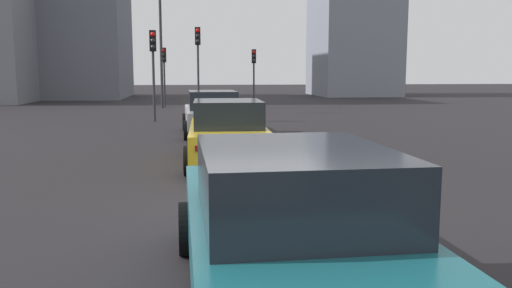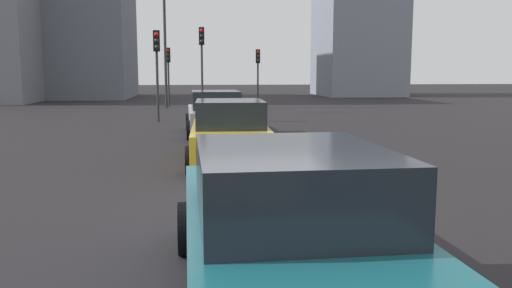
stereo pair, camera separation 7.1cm
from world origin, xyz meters
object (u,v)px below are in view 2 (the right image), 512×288
(car_teal_third, at_px, (287,229))
(street_lamp_kerbside, at_px, (165,40))
(traffic_light_near_left, at_px, (157,56))
(traffic_light_near_right, at_px, (258,65))
(car_yellow_second, at_px, (230,133))
(traffic_light_far_right, at_px, (168,64))
(car_silver_lead, at_px, (215,113))
(traffic_light_far_left, at_px, (202,52))

(car_teal_third, xyz_separation_m, street_lamp_kerbside, (27.68, 2.61, 3.31))
(traffic_light_near_left, xyz_separation_m, traffic_light_near_right, (11.11, -5.74, -0.22))
(car_yellow_second, bearing_deg, traffic_light_near_left, 13.91)
(traffic_light_far_right, bearing_deg, traffic_light_near_right, 110.08)
(car_yellow_second, xyz_separation_m, traffic_light_near_left, (10.97, 2.44, 2.11))
(traffic_light_near_left, relative_size, traffic_light_near_right, 1.09)
(car_silver_lead, height_order, street_lamp_kerbside, street_lamp_kerbside)
(car_teal_third, bearing_deg, traffic_light_far_right, 3.90)
(car_teal_third, height_order, traffic_light_far_right, traffic_light_far_right)
(traffic_light_near_right, height_order, traffic_light_far_right, traffic_light_far_right)
(car_yellow_second, height_order, street_lamp_kerbside, street_lamp_kerbside)
(traffic_light_far_left, relative_size, street_lamp_kerbside, 0.65)
(car_yellow_second, distance_m, traffic_light_far_right, 21.14)
(traffic_light_near_right, height_order, street_lamp_kerbside, street_lamp_kerbside)
(traffic_light_near_right, xyz_separation_m, street_lamp_kerbside, (-2.04, 5.88, 1.43))
(traffic_light_far_left, xyz_separation_m, street_lamp_kerbside, (4.86, 2.13, 0.87))
(traffic_light_far_right, bearing_deg, car_teal_third, 13.62)
(car_silver_lead, relative_size, street_lamp_kerbside, 0.69)
(traffic_light_near_right, relative_size, traffic_light_far_left, 0.82)
(car_yellow_second, xyz_separation_m, car_teal_third, (-7.64, -0.04, 0.00))
(car_teal_third, relative_size, traffic_light_far_right, 1.32)
(traffic_light_near_left, bearing_deg, traffic_light_far_left, 146.58)
(traffic_light_far_right, height_order, street_lamp_kerbside, street_lamp_kerbside)
(car_yellow_second, relative_size, car_teal_third, 0.92)
(traffic_light_far_left, relative_size, traffic_light_far_right, 1.22)
(car_teal_third, relative_size, street_lamp_kerbside, 0.71)
(car_silver_lead, xyz_separation_m, traffic_light_near_left, (5.00, 2.32, 2.11))
(car_silver_lead, relative_size, traffic_light_near_right, 1.30)
(traffic_light_far_left, height_order, traffic_light_far_right, traffic_light_far_left)
(car_yellow_second, bearing_deg, traffic_light_far_right, 8.14)
(traffic_light_near_right, distance_m, street_lamp_kerbside, 6.38)
(car_teal_third, height_order, traffic_light_near_right, traffic_light_near_right)
(traffic_light_far_right, xyz_separation_m, street_lamp_kerbside, (-0.87, 0.10, 1.41))
(traffic_light_far_left, bearing_deg, traffic_light_near_right, 151.03)
(traffic_light_near_left, xyz_separation_m, street_lamp_kerbside, (9.07, 0.14, 1.21))
(traffic_light_near_left, bearing_deg, street_lamp_kerbside, 172.79)
(traffic_light_near_left, height_order, traffic_light_far_right, traffic_light_near_left)
(car_teal_third, xyz_separation_m, traffic_light_near_right, (29.72, -3.26, 1.88))
(car_yellow_second, distance_m, traffic_light_near_left, 11.44)
(traffic_light_near_left, relative_size, traffic_light_far_right, 1.08)
(car_yellow_second, height_order, traffic_light_far_left, traffic_light_far_left)
(car_yellow_second, relative_size, traffic_light_far_left, 1.00)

